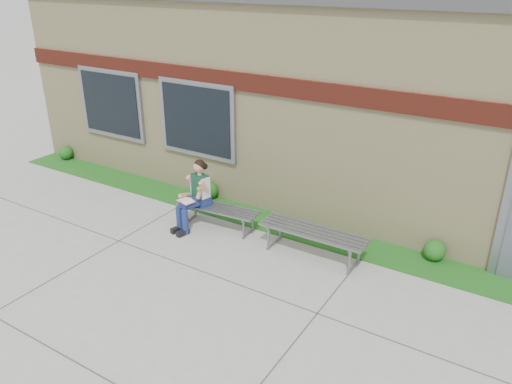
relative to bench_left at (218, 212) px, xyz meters
The scene contains 9 objects.
ground 2.63m from the bench_left, 47.23° to the right, with size 80.00×80.00×0.00m, color #9E9E99.
grass_strip 1.92m from the bench_left, 21.25° to the left, with size 16.00×0.80×0.02m, color #1B5416.
school_building 4.78m from the bench_left, 66.55° to the left, with size 16.20×6.22×4.20m.
bench_left is the anchor object (origin of this frame).
bench_right 2.00m from the bench_left, ahead, with size 1.90×0.53×0.49m.
girl 0.56m from the bench_left, 152.10° to the right, with size 0.52×0.87×1.33m.
shrub_west 5.62m from the bench_left, behind, with size 0.35×0.35×0.35m, color #1B5416.
shrub_mid 1.31m from the bench_left, 134.19° to the left, with size 0.38×0.38×0.38m, color #1B5416.
shrub_east 3.95m from the bench_left, 13.75° to the left, with size 0.37×0.37×0.37m, color #1B5416.
Camera 1 is at (3.33, -4.95, 4.55)m, focal length 35.00 mm.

